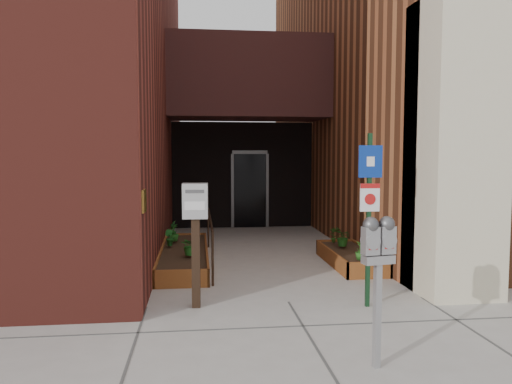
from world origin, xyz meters
name	(u,v)px	position (x,y,z in m)	size (l,w,h in m)	color
ground	(288,302)	(0.00, 0.00, 0.00)	(80.00, 80.00, 0.00)	#9E9991
architecture	(237,48)	(-0.18, 6.89, 4.98)	(20.00, 14.60, 10.00)	maroon
planter_left	(184,257)	(-1.55, 2.70, 0.13)	(0.90, 3.60, 0.30)	brown
planter_right	(350,258)	(1.60, 2.20, 0.13)	(0.80, 2.20, 0.30)	brown
handrail	(210,225)	(-1.05, 2.65, 0.75)	(0.04, 3.34, 0.90)	black
parking_meter	(378,251)	(0.48, -2.24, 1.17)	(0.35, 0.19, 1.52)	#A0A0A2
sign_post	(369,201)	(1.05, -0.33, 1.48)	(0.33, 0.08, 2.40)	#13341B
payment_dropbox	(195,218)	(-1.31, -0.07, 1.24)	(0.35, 0.28, 1.72)	black
shrub_left_a	(190,245)	(-1.43, 2.03, 0.48)	(0.33, 0.33, 0.36)	#1F631C
shrub_left_b	(169,238)	(-1.85, 2.98, 0.46)	(0.18, 0.18, 0.32)	#1B5E1E
shrub_left_c	(174,233)	(-1.78, 3.49, 0.48)	(0.20, 0.20, 0.36)	#1C5618
shrub_left_d	(173,228)	(-1.83, 4.18, 0.47)	(0.18, 0.18, 0.33)	#1A5C1F
shrub_right_a	(360,251)	(1.49, 1.30, 0.46)	(0.18, 0.18, 0.31)	#26611B
shrub_right_b	(334,235)	(1.48, 2.95, 0.46)	(0.17, 0.17, 0.32)	#265317
shrub_right_c	(343,237)	(1.55, 2.52, 0.49)	(0.34, 0.34, 0.38)	#1B5418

